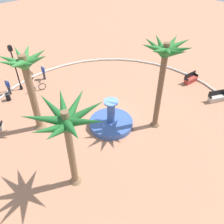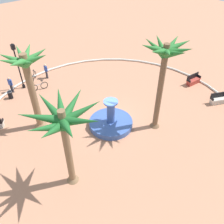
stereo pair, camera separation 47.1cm
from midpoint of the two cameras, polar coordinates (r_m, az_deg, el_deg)
name	(u,v)px [view 1 (the left image)]	position (r m, az deg, el deg)	size (l,w,h in m)	color
ground_plane	(112,120)	(19.47, -0.60, -1.92)	(80.00, 80.00, 0.00)	tan
plaza_curb	(112,119)	(19.41, -0.60, -1.70)	(21.47, 21.47, 0.20)	silver
fountain	(111,122)	(18.76, -0.95, -2.47)	(3.42, 3.42, 2.40)	#38569E
palm_tree_near_fountain	(165,61)	(16.06, 11.66, 11.93)	(3.44, 3.33, 7.12)	brown
palm_tree_by_curb	(27,75)	(17.06, -20.47, 8.36)	(3.38, 3.33, 6.41)	brown
palm_tree_mid_plaza	(66,125)	(12.24, -12.00, -3.14)	(4.17, 4.28, 5.88)	brown
bench_east	(217,98)	(23.19, 23.23, 3.16)	(1.66, 1.15, 1.00)	beige
bench_north	(191,79)	(25.12, 17.81, 7.48)	(1.64, 0.65, 1.00)	#B73D33
lamppost	(15,64)	(23.49, -22.87, 10.47)	(0.32, 0.32, 4.55)	black
trash_bin	(8,97)	(23.44, -24.22, 3.38)	(0.46, 0.46, 0.73)	black
bicycle_red_frame	(31,78)	(25.47, -19.37, 7.66)	(1.14, 1.37, 0.94)	black
bicycle_by_lamppost	(37,88)	(23.74, -18.08, 5.55)	(1.70, 0.50, 0.94)	black
person_cyclist_helmet	(8,86)	(24.01, -24.20, 5.75)	(0.32, 0.49, 1.60)	#33333D
person_cyclist_photo	(43,71)	(25.24, -16.67, 9.33)	(0.22, 0.53, 1.60)	#33333D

